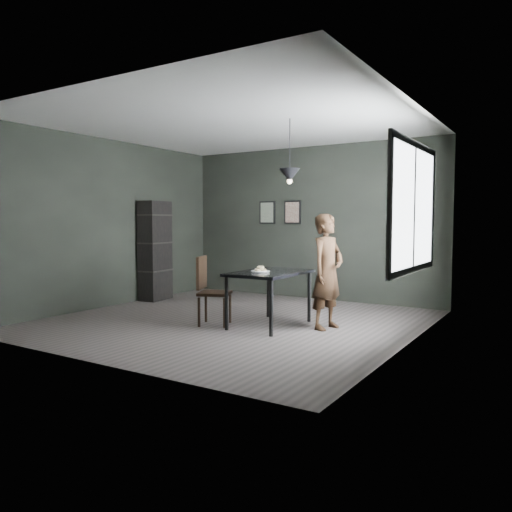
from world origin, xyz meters
The scene contains 13 objects.
ground centered at (0.00, 0.00, 0.00)m, with size 5.00×5.00×0.00m, color #352F2D.
back_wall centered at (0.00, 2.50, 1.40)m, with size 5.00×0.10×2.80m, color black.
ceiling centered at (0.00, 0.00, 2.80)m, with size 5.00×5.00×0.02m.
window_assembly centered at (2.47, 0.20, 1.60)m, with size 0.04×1.96×1.56m.
cafe_table centered at (0.60, 0.00, 0.67)m, with size 0.80×1.20×0.75m.
white_plate centered at (0.55, -0.15, 0.76)m, with size 0.23×0.23×0.01m, color white.
donut_pile centered at (0.55, -0.15, 0.79)m, with size 0.19×0.19×0.08m.
woman centered at (1.34, 0.25, 0.77)m, with size 0.56×0.37×1.54m, color black.
wood_chair centered at (-0.15, -0.38, 0.54)m, with size 0.54×0.54×0.95m.
shelf_unit centered at (-2.32, 0.86, 0.90)m, with size 0.34×0.60×1.80m, color black.
pendant_lamp centered at (0.85, 0.10, 2.05)m, with size 0.28×0.28×0.86m.
framed_print_left centered at (-0.90, 2.47, 1.60)m, with size 0.34×0.04×0.44m.
framed_print_right centered at (-0.35, 2.47, 1.60)m, with size 0.34×0.04×0.44m.
Camera 1 is at (4.03, -5.85, 1.44)m, focal length 35.00 mm.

